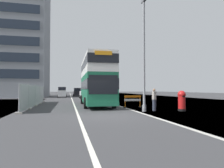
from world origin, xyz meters
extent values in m
cube|color=#38383A|center=(0.00, 0.00, -0.05)|extent=(140.00, 280.00, 0.10)
cube|color=#B2AFA8|center=(2.90, 0.00, 0.00)|extent=(0.24, 196.00, 0.01)
cube|color=silver|center=(-1.60, 0.00, 0.00)|extent=(0.16, 168.00, 0.01)
cube|color=#196042|center=(0.58, 8.40, 1.73)|extent=(2.71, 10.63, 2.77)
cube|color=silver|center=(0.58, 8.40, 3.32)|extent=(2.71, 10.63, 0.40)
cube|color=silver|center=(0.58, 8.40, 4.22)|extent=(2.68, 10.52, 1.40)
cube|color=black|center=(0.58, 8.40, 2.15)|extent=(2.74, 10.74, 0.89)
cube|color=black|center=(0.58, 8.40, 4.22)|extent=(2.72, 10.68, 0.77)
cube|color=black|center=(0.49, 3.09, 2.08)|extent=(2.33, 0.10, 1.52)
cube|color=orange|center=(0.49, 3.09, 4.61)|extent=(1.40, 0.08, 0.32)
cube|color=#196042|center=(0.58, 8.40, 0.53)|extent=(2.74, 10.74, 0.36)
cylinder|color=black|center=(-0.75, 5.14, 0.50)|extent=(0.32, 1.00, 1.00)
cylinder|color=black|center=(1.79, 5.10, 0.50)|extent=(0.32, 1.00, 1.00)
cylinder|color=black|center=(-0.64, 11.34, 0.50)|extent=(0.32, 1.00, 1.00)
cylinder|color=black|center=(1.89, 11.29, 0.50)|extent=(0.32, 1.00, 1.00)
cylinder|color=gray|center=(3.44, 1.89, 4.24)|extent=(0.18, 0.18, 8.47)
cube|color=slate|center=(3.44, 1.89, 8.59)|extent=(0.20, 0.70, 0.20)
cylinder|color=gray|center=(3.44, 1.89, 0.25)|extent=(0.29, 0.29, 0.50)
cylinder|color=black|center=(6.47, 1.63, 0.09)|extent=(0.59, 0.59, 0.18)
cylinder|color=red|center=(6.47, 1.63, 0.74)|extent=(0.55, 0.55, 1.11)
sphere|color=red|center=(6.47, 1.63, 1.29)|extent=(0.62, 0.62, 0.62)
cube|color=black|center=(6.47, 1.35, 1.15)|extent=(0.22, 0.03, 0.07)
cube|color=orange|center=(3.63, 5.31, 1.04)|extent=(1.66, 0.19, 0.20)
cube|color=white|center=(3.63, 5.31, 0.72)|extent=(1.66, 0.19, 0.20)
cube|color=orange|center=(2.89, 5.26, 0.52)|extent=(0.07, 0.07, 1.04)
cube|color=black|center=(2.89, 5.26, 0.04)|extent=(0.17, 0.45, 0.08)
cube|color=orange|center=(4.38, 5.36, 0.52)|extent=(0.07, 0.07, 1.04)
cube|color=black|center=(4.38, 5.36, 0.04)|extent=(0.17, 0.45, 0.08)
cube|color=#A8AAAD|center=(-5.55, 3.93, 1.07)|extent=(0.04, 3.26, 2.03)
cube|color=#A8AAAD|center=(-5.55, 7.33, 1.07)|extent=(0.04, 3.26, 2.03)
cube|color=#A8AAAD|center=(-5.55, 10.73, 1.07)|extent=(0.04, 3.26, 2.03)
cube|color=#A8AAAD|center=(-5.55, 14.13, 1.07)|extent=(0.04, 3.26, 2.03)
cylinder|color=#939699|center=(-5.55, 2.23, 1.07)|extent=(0.06, 0.06, 2.13)
cube|color=gray|center=(-5.55, 2.23, 0.06)|extent=(0.44, 0.20, 0.12)
cylinder|color=#939699|center=(-5.55, 5.63, 1.07)|extent=(0.06, 0.06, 2.13)
cube|color=gray|center=(-5.55, 5.63, 0.06)|extent=(0.44, 0.20, 0.12)
cylinder|color=#939699|center=(-5.55, 9.03, 1.07)|extent=(0.06, 0.06, 2.13)
cube|color=gray|center=(-5.55, 9.03, 0.06)|extent=(0.44, 0.20, 0.12)
cylinder|color=#939699|center=(-5.55, 12.43, 1.07)|extent=(0.06, 0.06, 2.13)
cube|color=gray|center=(-5.55, 12.43, 0.06)|extent=(0.44, 0.20, 0.12)
cylinder|color=#939699|center=(-5.55, 15.83, 1.07)|extent=(0.06, 0.06, 2.13)
cube|color=gray|center=(-5.55, 15.83, 0.06)|extent=(0.44, 0.20, 0.12)
cube|color=silver|center=(0.84, 25.76, 0.78)|extent=(1.77, 4.27, 1.20)
cube|color=black|center=(0.84, 25.76, 1.71)|extent=(1.63, 2.35, 0.67)
cylinder|color=black|center=(1.73, 27.08, 0.30)|extent=(0.20, 0.60, 0.60)
cylinder|color=black|center=(-0.04, 27.08, 0.30)|extent=(0.20, 0.60, 0.60)
cylinder|color=black|center=(1.73, 24.44, 0.30)|extent=(0.20, 0.60, 0.60)
cylinder|color=black|center=(-0.04, 24.44, 0.30)|extent=(0.20, 0.60, 0.60)
cube|color=silver|center=(-3.56, 32.79, 0.84)|extent=(1.72, 4.52, 1.31)
cube|color=black|center=(-3.56, 32.79, 1.86)|extent=(1.58, 2.49, 0.74)
cylinder|color=black|center=(-2.70, 34.19, 0.30)|extent=(0.20, 0.60, 0.60)
cylinder|color=black|center=(-4.42, 34.19, 0.30)|extent=(0.20, 0.60, 0.60)
cylinder|color=black|center=(-2.70, 31.39, 0.30)|extent=(0.20, 0.60, 0.60)
cylinder|color=black|center=(-4.42, 31.39, 0.30)|extent=(0.20, 0.60, 0.60)
cube|color=black|center=(-0.04, 38.93, 0.74)|extent=(1.75, 3.84, 1.13)
cube|color=black|center=(-0.04, 38.93, 1.69)|extent=(1.61, 2.11, 0.76)
cylinder|color=black|center=(0.83, 40.12, 0.30)|extent=(0.20, 0.60, 0.60)
cylinder|color=black|center=(-0.92, 40.12, 0.30)|extent=(0.20, 0.60, 0.60)
cylinder|color=black|center=(0.83, 37.74, 0.30)|extent=(0.20, 0.60, 0.60)
cylinder|color=black|center=(-0.92, 37.74, 0.30)|extent=(0.20, 0.60, 0.60)
cylinder|color=#4C3D2D|center=(-14.47, 31.22, 1.79)|extent=(0.40, 0.40, 3.58)
cylinder|color=#4C3D2D|center=(-13.76, 31.03, 4.00)|extent=(1.61, 0.60, 1.58)
cylinder|color=#4C3D2D|center=(-14.41, 32.14, 3.67)|extent=(0.25, 1.92, 1.18)
cylinder|color=#4C3D2D|center=(-14.82, 31.37, 2.68)|extent=(0.92, 0.55, 1.11)
cylinder|color=#4C3D2D|center=(-15.28, 30.85, 3.31)|extent=(1.76, 0.92, 1.53)
cylinder|color=#4C3D2D|center=(-14.12, 30.65, 3.49)|extent=(0.94, 1.33, 1.15)
cylinder|color=#2D3342|center=(4.42, 2.22, 0.45)|extent=(0.29, 0.29, 0.90)
cylinder|color=#B2A89E|center=(4.42, 2.22, 1.22)|extent=(0.34, 0.34, 0.65)
sphere|color=#937056|center=(4.42, 2.22, 1.66)|extent=(0.22, 0.22, 0.22)
camera|label=1|loc=(-2.23, -12.61, 1.69)|focal=32.21mm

